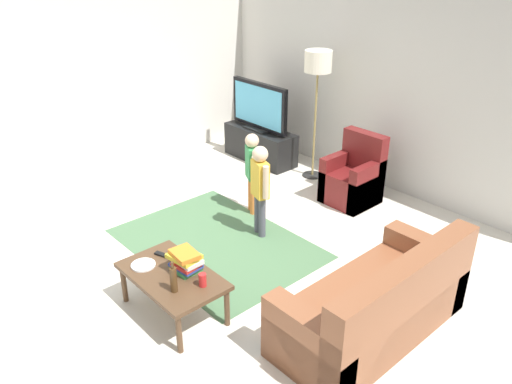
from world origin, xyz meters
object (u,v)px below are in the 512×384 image
at_px(child_center, 260,183).
at_px(book_stack, 185,261).
at_px(couch, 380,308).
at_px(tv, 259,107).
at_px(tv_remote, 163,255).
at_px(floor_lamp, 318,68).
at_px(tv_stand, 260,145).
at_px(child_near_tv, 252,166).
at_px(armchair, 354,180).
at_px(bottle, 174,279).
at_px(plate, 143,265).
at_px(soda_can, 203,280).
at_px(coffee_table, 172,279).

height_order(child_center, book_stack, child_center).
xyz_separation_m(couch, child_center, (-1.92, 0.40, 0.36)).
height_order(tv, tv_remote, tv).
height_order(couch, floor_lamp, floor_lamp).
height_order(tv_stand, couch, couch).
bearing_deg(book_stack, couch, 36.23).
bearing_deg(book_stack, child_near_tv, 121.17).
distance_m(couch, floor_lamp, 3.57).
relative_size(child_near_tv, tv_remote, 6.05).
distance_m(floor_lamp, book_stack, 3.46).
xyz_separation_m(tv, couch, (3.57, -1.89, -0.56)).
height_order(tv, armchair, tv).
distance_m(armchair, bottle, 3.17).
bearing_deg(plate, armchair, 90.92).
relative_size(couch, floor_lamp, 1.01).
xyz_separation_m(child_center, bottle, (0.73, -1.64, -0.11)).
bearing_deg(tv, plate, -58.95).
distance_m(tv, bottle, 3.94).
distance_m(tv, armchair, 1.91).
height_order(tv_stand, tv, tv).
height_order(tv, book_stack, tv).
xyz_separation_m(tv_remote, soda_can, (0.62, 0.00, 0.05)).
height_order(book_stack, plate, book_stack).
height_order(couch, tv_remote, couch).
height_order(coffee_table, book_stack, book_stack).
relative_size(tv, soda_can, 9.17).
height_order(couch, soda_can, couch).
height_order(tv_stand, bottle, bottle).
relative_size(coffee_table, tv_remote, 5.88).
distance_m(book_stack, tv_remote, 0.36).
bearing_deg(couch, tv_stand, 151.87).
relative_size(soda_can, plate, 0.55).
bearing_deg(bottle, book_stack, 125.95).
relative_size(tv_stand, child_center, 1.11).
bearing_deg(armchair, coffee_table, -83.71).
height_order(book_stack, soda_can, book_stack).
distance_m(tv, child_center, 2.23).
height_order(armchair, floor_lamp, floor_lamp).
bearing_deg(armchair, bottle, -79.98).
xyz_separation_m(book_stack, bottle, (0.17, -0.24, 0.01)).
bearing_deg(soda_can, armchair, 102.67).
height_order(armchair, book_stack, armchair).
xyz_separation_m(coffee_table, book_stack, (0.05, 0.12, 0.16)).
xyz_separation_m(floor_lamp, tv_remote, (0.91, -3.08, -1.11)).
bearing_deg(coffee_table, floor_lamp, 110.87).
distance_m(floor_lamp, plate, 3.61).
relative_size(tv_stand, armchair, 1.33).
distance_m(child_center, bottle, 1.80).
xyz_separation_m(floor_lamp, child_center, (0.70, -1.66, -0.89)).
bearing_deg(floor_lamp, tv, -169.69).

